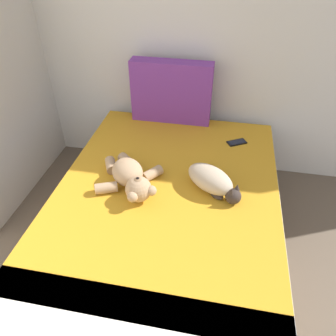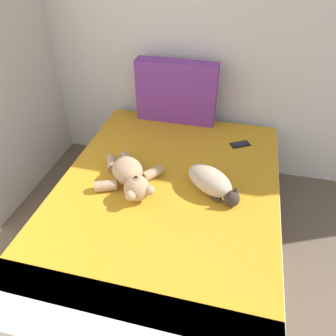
# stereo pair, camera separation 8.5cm
# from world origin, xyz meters

# --- Properties ---
(wall_back) EXTENTS (4.20, 0.06, 2.66)m
(wall_back) POSITION_xyz_m (2.04, 4.49, 1.33)
(wall_back) COLOR beige
(wall_back) RESTS_ON ground_plane
(bed) EXTENTS (1.50, 2.06, 0.54)m
(bed) POSITION_xyz_m (1.31, 3.36, 0.27)
(bed) COLOR #9E7A56
(bed) RESTS_ON ground_plane
(patterned_cushion) EXTENTS (0.67, 0.14, 0.52)m
(patterned_cushion) POSITION_xyz_m (1.18, 4.30, 0.80)
(patterned_cushion) COLOR #72338C
(patterned_cushion) RESTS_ON bed
(cat) EXTENTS (0.40, 0.40, 0.15)m
(cat) POSITION_xyz_m (1.60, 3.45, 0.61)
(cat) COLOR tan
(cat) RESTS_ON bed
(teddy_bear) EXTENTS (0.45, 0.51, 0.18)m
(teddy_bear) POSITION_xyz_m (1.08, 3.38, 0.61)
(teddy_bear) COLOR tan
(teddy_bear) RESTS_ON bed
(cell_phone) EXTENTS (0.16, 0.14, 0.01)m
(cell_phone) POSITION_xyz_m (1.75, 4.03, 0.54)
(cell_phone) COLOR black
(cell_phone) RESTS_ON bed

